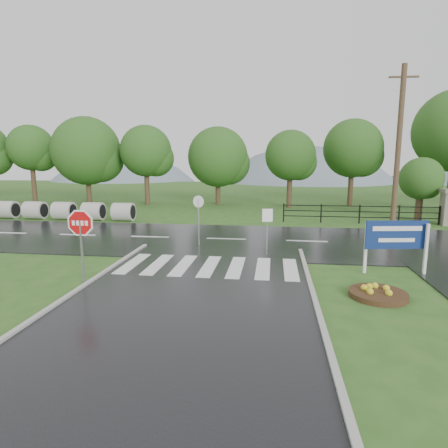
# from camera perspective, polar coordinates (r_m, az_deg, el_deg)

# --- Properties ---
(ground) EXTENTS (120.00, 120.00, 0.00)m
(ground) POSITION_cam_1_polar(r_m,az_deg,el_deg) (9.55, -7.48, -15.04)
(ground) COLOR #2C561C
(ground) RESTS_ON ground
(main_road) EXTENTS (90.00, 8.00, 0.04)m
(main_road) POSITION_cam_1_polar(r_m,az_deg,el_deg) (18.93, 0.35, -2.41)
(main_road) COLOR black
(main_road) RESTS_ON ground
(crosswalk) EXTENTS (6.50, 2.80, 0.02)m
(crosswalk) POSITION_cam_1_polar(r_m,az_deg,el_deg) (14.12, -2.22, -6.42)
(crosswalk) COLOR silver
(crosswalk) RESTS_ON ground
(fence_west) EXTENTS (9.58, 0.08, 1.20)m
(fence_west) POSITION_cam_1_polar(r_m,az_deg,el_deg) (25.17, 19.96, 1.71)
(fence_west) COLOR black
(fence_west) RESTS_ON ground
(hills) EXTENTS (102.00, 48.00, 48.00)m
(hills) POSITION_cam_1_polar(r_m,az_deg,el_deg) (75.92, 8.23, -5.25)
(hills) COLOR slate
(hills) RESTS_ON ground
(treeline) EXTENTS (83.20, 5.20, 10.00)m
(treeline) POSITION_cam_1_polar(r_m,az_deg,el_deg) (32.63, 5.19, 2.69)
(treeline) COLOR #224E18
(treeline) RESTS_ON ground
(culvert_pipes) EXTENTS (11.80, 1.20, 1.20)m
(culvert_pipes) POSITION_cam_1_polar(r_m,az_deg,el_deg) (28.00, -25.05, 1.88)
(culvert_pipes) COLOR #9E9B93
(culvert_pipes) RESTS_ON ground
(stop_sign) EXTENTS (1.16, 0.06, 2.61)m
(stop_sign) POSITION_cam_1_polar(r_m,az_deg,el_deg) (12.65, -21.01, -0.78)
(stop_sign) COLOR #939399
(stop_sign) RESTS_ON ground
(estate_billboard) EXTENTS (2.17, 0.40, 1.92)m
(estate_billboard) POSITION_cam_1_polar(r_m,az_deg,el_deg) (14.35, 24.80, -1.88)
(estate_billboard) COLOR silver
(estate_billboard) RESTS_ON ground
(flower_bed) EXTENTS (1.67, 1.67, 0.33)m
(flower_bed) POSITION_cam_1_polar(r_m,az_deg,el_deg) (12.06, 22.42, -9.71)
(flower_bed) COLOR #332111
(flower_bed) RESTS_ON ground
(reg_sign_small) EXTENTS (0.44, 0.13, 2.00)m
(reg_sign_small) POSITION_cam_1_polar(r_m,az_deg,el_deg) (15.64, 6.62, 0.26)
(reg_sign_small) COLOR #939399
(reg_sign_small) RESTS_ON ground
(reg_sign_round) EXTENTS (0.53, 0.18, 2.37)m
(reg_sign_round) POSITION_cam_1_polar(r_m,az_deg,el_deg) (17.34, -3.89, 1.43)
(reg_sign_round) COLOR #939399
(reg_sign_round) RESTS_ON ground
(utility_pole_east) EXTENTS (1.68, 0.31, 9.45)m
(utility_pole_east) POSITION_cam_1_polar(r_m,az_deg,el_deg) (24.97, 25.04, 10.72)
(utility_pole_east) COLOR #473523
(utility_pole_east) RESTS_ON ground
(entrance_tree_left) EXTENTS (2.73, 2.73, 4.16)m
(entrance_tree_left) POSITION_cam_1_polar(r_m,az_deg,el_deg) (27.57, 27.84, 6.09)
(entrance_tree_left) COLOR #3D2B1C
(entrance_tree_left) RESTS_ON ground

